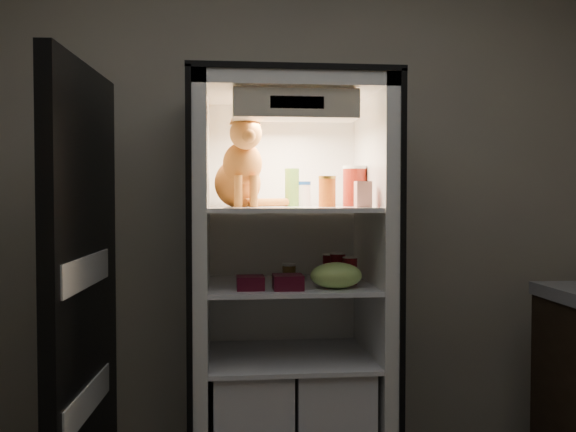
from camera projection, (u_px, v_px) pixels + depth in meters
name	position (u px, v px, depth m)	size (l,w,h in m)	color
room_shell	(346.00, 84.00, 1.59)	(3.60, 3.60, 3.60)	white
refrigerator	(288.00, 313.00, 2.99)	(0.90, 0.72, 1.88)	white
fridge_door	(83.00, 304.00, 2.52)	(0.11, 0.87, 1.85)	black
tabby_cat	(241.00, 172.00, 2.90)	(0.38, 0.42, 0.43)	#B95B17
parmesan_shaker	(292.00, 187.00, 2.99)	(0.07, 0.07, 0.18)	#238031
mayo_tub	(302.00, 194.00, 3.02)	(0.08, 0.08, 0.12)	white
salsa_jar	(327.00, 191.00, 2.88)	(0.08, 0.08, 0.14)	maroon
pepper_jar	(355.00, 186.00, 2.99)	(0.11, 0.11, 0.19)	#A02315
cream_carton	(363.00, 194.00, 2.76)	(0.07, 0.07, 0.11)	white
soda_can_a	(330.00, 267.00, 3.02)	(0.07, 0.07, 0.12)	black
soda_can_b	(338.00, 268.00, 2.96)	(0.07, 0.07, 0.13)	black
soda_can_c	(350.00, 271.00, 2.88)	(0.07, 0.07, 0.12)	black
condiment_jar	(289.00, 273.00, 2.95)	(0.06, 0.06, 0.09)	#4F3716
grape_bag	(336.00, 275.00, 2.76)	(0.23, 0.16, 0.11)	#9BCA5E
berry_box_left	(250.00, 283.00, 2.73)	(0.12, 0.12, 0.06)	#510D1C
berry_box_right	(288.00, 282.00, 2.73)	(0.13, 0.13, 0.06)	#510D1C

